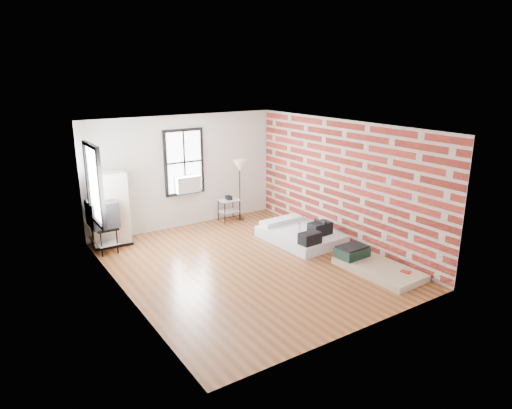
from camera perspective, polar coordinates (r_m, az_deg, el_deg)
ground at (r=9.42m, az=-0.94°, el=-7.52°), size 6.00×6.00×0.00m
room_shell at (r=9.28m, az=-0.98°, el=3.43°), size 5.02×6.02×2.80m
mattress_main at (r=10.66m, az=5.66°, el=-3.75°), size 1.43×1.89×0.59m
mattress_bare at (r=9.43m, az=14.31°, el=-7.29°), size 0.95×1.74×0.37m
wardrobe at (r=10.69m, az=-17.86°, el=-0.62°), size 0.89×0.57×1.68m
side_table at (r=12.00m, az=-3.41°, el=0.08°), size 0.51×0.41×0.67m
floor_lamp at (r=11.86m, az=-2.07°, el=4.51°), size 0.35×0.35×1.61m
tv_stand at (r=10.41m, az=-18.60°, el=-1.25°), size 0.57×0.81×1.13m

